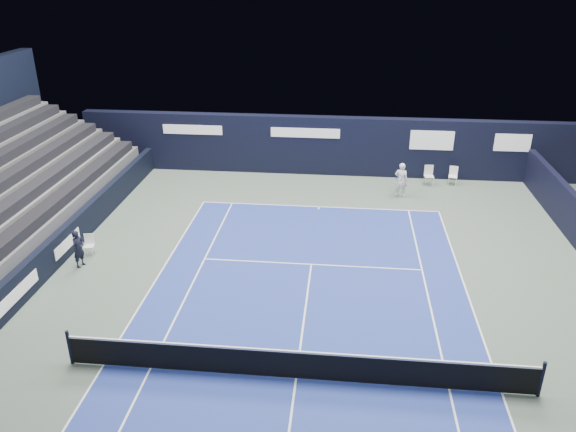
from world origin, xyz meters
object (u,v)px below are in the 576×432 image
(line_judge_chair, at_px, (89,243))
(tennis_player, at_px, (401,180))
(folding_chair_back_a, at_px, (429,174))
(tennis_net, at_px, (296,364))
(folding_chair_back_b, at_px, (453,174))

(line_judge_chair, height_order, tennis_player, tennis_player)
(folding_chair_back_a, height_order, line_judge_chair, folding_chair_back_a)
(folding_chair_back_a, distance_m, tennis_net, 16.26)
(folding_chair_back_b, height_order, tennis_player, tennis_player)
(line_judge_chair, bearing_deg, tennis_net, -45.34)
(line_judge_chair, bearing_deg, folding_chair_back_a, 23.57)
(line_judge_chair, bearing_deg, tennis_player, 21.04)
(folding_chair_back_a, height_order, tennis_player, tennis_player)
(folding_chair_back_a, bearing_deg, tennis_player, -137.28)
(folding_chair_back_a, relative_size, folding_chair_back_b, 1.07)
(line_judge_chair, bearing_deg, folding_chair_back_b, 21.90)
(folding_chair_back_a, distance_m, line_judge_chair, 16.68)
(folding_chair_back_b, relative_size, tennis_player, 0.55)
(folding_chair_back_a, relative_size, tennis_net, 0.08)
(folding_chair_back_b, relative_size, tennis_net, 0.07)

